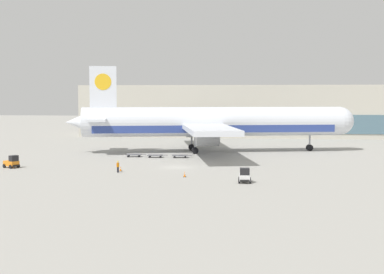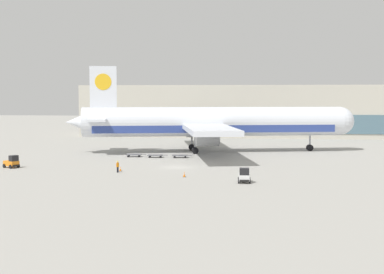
{
  "view_description": "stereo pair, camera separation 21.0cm",
  "coord_description": "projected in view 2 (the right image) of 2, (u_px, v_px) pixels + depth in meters",
  "views": [
    {
      "loc": [
        11.79,
        -82.87,
        11.5
      ],
      "look_at": [
        1.27,
        10.61,
        4.0
      ],
      "focal_mm": 50.0,
      "sensor_mm": 36.0,
      "label": 1
    },
    {
      "loc": [
        12.0,
        -82.85,
        11.5
      ],
      "look_at": [
        1.27,
        10.61,
        4.0
      ],
      "focal_mm": 50.0,
      "sensor_mm": 36.0,
      "label": 2
    }
  ],
  "objects": [
    {
      "name": "ground_crew_near",
      "position": [
        118.0,
        166.0,
        78.76
      ],
      "size": [
        0.36,
        0.52,
        1.73
      ],
      "rotation": [
        0.0,
        0.0,
        4.26
      ],
      "color": "black",
      "rests_on": "ground_plane"
    },
    {
      "name": "baggage_tug_mid",
      "position": [
        244.0,
        176.0,
        69.68
      ],
      "size": [
        1.7,
        2.5,
        2.0
      ],
      "rotation": [
        0.0,
        0.0,
        -1.54
      ],
      "color": "silver",
      "rests_on": "ground_plane"
    },
    {
      "name": "baggage_tug_foreground",
      "position": [
        12.0,
        162.0,
        83.85
      ],
      "size": [
        2.82,
        2.51,
        2.0
      ],
      "rotation": [
        0.0,
        0.0,
        -0.51
      ],
      "color": "orange",
      "rests_on": "ground_plane"
    },
    {
      "name": "baggage_dolly_lead",
      "position": [
        134.0,
        155.0,
        98.66
      ],
      "size": [
        3.76,
        1.79,
        0.48
      ],
      "rotation": [
        0.0,
        0.0,
        0.11
      ],
      "color": "#56565B",
      "rests_on": "ground_plane"
    },
    {
      "name": "terminal_building",
      "position": [
        246.0,
        111.0,
        148.24
      ],
      "size": [
        90.0,
        18.2,
        14.0
      ],
      "color": "#BCB7A8",
      "rests_on": "ground_plane"
    },
    {
      "name": "ground_plane",
      "position": [
        176.0,
        167.0,
        84.32
      ],
      "size": [
        400.0,
        400.0,
        0.0
      ],
      "primitive_type": "plane",
      "color": "#9E9B93"
    },
    {
      "name": "baggage_dolly_second",
      "position": [
        155.0,
        155.0,
        97.64
      ],
      "size": [
        3.76,
        1.79,
        0.48
      ],
      "rotation": [
        0.0,
        0.0,
        0.11
      ],
      "color": "#56565B",
      "rests_on": "ground_plane"
    },
    {
      "name": "traffic_cone_far",
      "position": [
        184.0,
        174.0,
        74.52
      ],
      "size": [
        0.4,
        0.4,
        0.78
      ],
      "color": "black",
      "rests_on": "ground_plane"
    },
    {
      "name": "airplane_main",
      "position": [
        210.0,
        123.0,
        106.66
      ],
      "size": [
        57.37,
        48.61,
        17.0
      ],
      "rotation": [
        0.0,
        0.0,
        0.21
      ],
      "color": "silver",
      "rests_on": "ground_plane"
    },
    {
      "name": "baggage_dolly_third",
      "position": [
        180.0,
        156.0,
        97.3
      ],
      "size": [
        3.76,
        1.79,
        0.48
      ],
      "rotation": [
        0.0,
        0.0,
        0.11
      ],
      "color": "#56565B",
      "rests_on": "ground_plane"
    },
    {
      "name": "traffic_cone_near",
      "position": [
        120.0,
        169.0,
        80.25
      ],
      "size": [
        0.4,
        0.4,
        0.72
      ],
      "color": "black",
      "rests_on": "ground_plane"
    }
  ]
}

